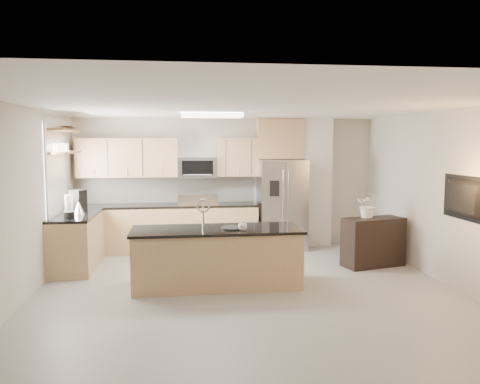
{
  "coord_description": "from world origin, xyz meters",
  "views": [
    {
      "loc": [
        -0.89,
        -6.18,
        2.11
      ],
      "look_at": [
        0.03,
        1.3,
        1.32
      ],
      "focal_mm": 35.0,
      "sensor_mm": 36.0,
      "label": 1
    }
  ],
  "objects": [
    {
      "name": "floor",
      "position": [
        0.0,
        0.0,
        0.0
      ],
      "size": [
        6.5,
        6.5,
        0.0
      ],
      "primitive_type": "plane",
      "color": "gray",
      "rests_on": "ground"
    },
    {
      "name": "ceiling",
      "position": [
        0.0,
        0.0,
        2.6
      ],
      "size": [
        6.0,
        6.5,
        0.02
      ],
      "primitive_type": "cube",
      "color": "white",
      "rests_on": "wall_back"
    },
    {
      "name": "wall_back",
      "position": [
        0.0,
        3.25,
        1.3
      ],
      "size": [
        6.0,
        0.02,
        2.6
      ],
      "primitive_type": "cube",
      "color": "beige",
      "rests_on": "floor"
    },
    {
      "name": "wall_front",
      "position": [
        0.0,
        -3.25,
        1.3
      ],
      "size": [
        6.0,
        0.02,
        2.6
      ],
      "primitive_type": "cube",
      "color": "beige",
      "rests_on": "floor"
    },
    {
      "name": "wall_left",
      "position": [
        -3.0,
        0.0,
        1.3
      ],
      "size": [
        0.02,
        6.5,
        2.6
      ],
      "primitive_type": "cube",
      "color": "beige",
      "rests_on": "floor"
    },
    {
      "name": "wall_right",
      "position": [
        3.0,
        0.0,
        1.3
      ],
      "size": [
        0.02,
        6.5,
        2.6
      ],
      "primitive_type": "cube",
      "color": "beige",
      "rests_on": "floor"
    },
    {
      "name": "back_counter",
      "position": [
        -1.23,
        2.93,
        0.47
      ],
      "size": [
        3.55,
        0.66,
        1.44
      ],
      "color": "tan",
      "rests_on": "floor"
    },
    {
      "name": "left_counter",
      "position": [
        -2.67,
        1.85,
        0.46
      ],
      "size": [
        0.66,
        1.5,
        0.92
      ],
      "color": "tan",
      "rests_on": "floor"
    },
    {
      "name": "range",
      "position": [
        -0.6,
        2.92,
        0.47
      ],
      "size": [
        0.76,
        0.64,
        1.14
      ],
      "color": "black",
      "rests_on": "floor"
    },
    {
      "name": "upper_cabinets",
      "position": [
        -1.3,
        3.09,
        1.83
      ],
      "size": [
        3.5,
        0.33,
        0.75
      ],
      "color": "tan",
      "rests_on": "wall_back"
    },
    {
      "name": "microwave",
      "position": [
        -0.6,
        3.04,
        1.63
      ],
      "size": [
        0.76,
        0.4,
        0.4
      ],
      "color": "#A6A5A8",
      "rests_on": "upper_cabinets"
    },
    {
      "name": "refrigerator",
      "position": [
        1.06,
        2.87,
        0.89
      ],
      "size": [
        0.92,
        0.78,
        1.78
      ],
      "color": "#A6A5A8",
      "rests_on": "floor"
    },
    {
      "name": "partition_column",
      "position": [
        1.82,
        3.1,
        1.3
      ],
      "size": [
        0.6,
        0.3,
        2.6
      ],
      "primitive_type": "cube",
      "color": "silver",
      "rests_on": "floor"
    },
    {
      "name": "window",
      "position": [
        -2.98,
        1.85,
        1.65
      ],
      "size": [
        0.04,
        1.15,
        1.65
      ],
      "color": "white",
      "rests_on": "wall_left"
    },
    {
      "name": "shelf_lower",
      "position": [
        -2.85,
        1.95,
        1.95
      ],
      "size": [
        0.3,
        1.2,
        0.04
      ],
      "primitive_type": "cube",
      "color": "brown",
      "rests_on": "wall_left"
    },
    {
      "name": "shelf_upper",
      "position": [
        -2.85,
        1.95,
        2.32
      ],
      "size": [
        0.3,
        1.2,
        0.04
      ],
      "primitive_type": "cube",
      "color": "brown",
      "rests_on": "wall_left"
    },
    {
      "name": "ceiling_fixture",
      "position": [
        -0.4,
        1.6,
        2.56
      ],
      "size": [
        1.0,
        0.5,
        0.06
      ],
      "primitive_type": "cube",
      "color": "white",
      "rests_on": "ceiling"
    },
    {
      "name": "island",
      "position": [
        -0.4,
        0.57,
        0.43
      ],
      "size": [
        2.49,
        0.92,
        1.29
      ],
      "rotation": [
        0.0,
        0.0,
        0.01
      ],
      "color": "tan",
      "rests_on": "floor"
    },
    {
      "name": "credenza",
      "position": [
        2.34,
        1.36,
        0.42
      ],
      "size": [
        1.12,
        0.67,
        0.83
      ],
      "primitive_type": "cube",
      "rotation": [
        0.0,
        0.0,
        0.24
      ],
      "color": "black",
      "rests_on": "floor"
    },
    {
      "name": "cup",
      "position": [
        -0.05,
        0.37,
        0.91
      ],
      "size": [
        0.15,
        0.15,
        0.1
      ],
      "primitive_type": "imported",
      "rotation": [
        0.0,
        0.0,
        -0.16
      ],
      "color": "white",
      "rests_on": "island"
    },
    {
      "name": "platter",
      "position": [
        -0.17,
        0.54,
        0.87
      ],
      "size": [
        0.38,
        0.38,
        0.02
      ],
      "primitive_type": "cylinder",
      "rotation": [
        0.0,
        0.0,
        -0.06
      ],
      "color": "black",
      "rests_on": "island"
    },
    {
      "name": "blender",
      "position": [
        -2.67,
        1.39,
        1.08
      ],
      "size": [
        0.16,
        0.16,
        0.38
      ],
      "color": "black",
      "rests_on": "left_counter"
    },
    {
      "name": "kettle",
      "position": [
        -2.62,
        1.85,
        1.03
      ],
      "size": [
        0.2,
        0.2,
        0.25
      ],
      "color": "#A6A5A8",
      "rests_on": "left_counter"
    },
    {
      "name": "coffee_maker",
      "position": [
        -2.69,
        2.15,
        1.1
      ],
      "size": [
        0.28,
        0.3,
        0.38
      ],
      "color": "black",
      "rests_on": "left_counter"
    },
    {
      "name": "bowl",
      "position": [
        -2.85,
        2.33,
        2.38
      ],
      "size": [
        0.39,
        0.39,
        0.09
      ],
      "primitive_type": "imported",
      "rotation": [
        0.0,
        0.0,
        -0.11
      ],
      "color": "#A6A5A8",
      "rests_on": "shelf_upper"
    },
    {
      "name": "flower_vase",
      "position": [
        2.25,
        1.39,
        1.17
      ],
      "size": [
        0.75,
        0.7,
        0.67
      ],
      "primitive_type": "imported",
      "rotation": [
        0.0,
        0.0,
        -0.35
      ],
      "color": "white",
      "rests_on": "credenza"
    },
    {
      "name": "television",
      "position": [
        2.91,
        -0.2,
        1.35
      ],
      "size": [
        0.14,
        1.08,
        0.62
      ],
      "primitive_type": "imported",
      "rotation": [
        0.0,
        0.0,
        1.57
      ],
      "color": "black",
      "rests_on": "wall_right"
    }
  ]
}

